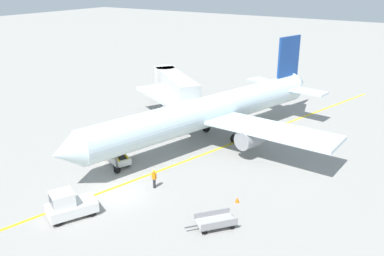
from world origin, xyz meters
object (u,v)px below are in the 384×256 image
Objects in this scene: belt_loader_forward_hold at (116,154)px; ground_crew_marshaller at (154,178)px; pushback_tug at (69,205)px; baggage_cart_loaded at (216,222)px; safety_cone_nose_left at (237,200)px; jet_bridge at (173,83)px; airliner at (211,111)px; baggage_tug_near_wing at (119,135)px; safety_cone_nose_right at (66,151)px.

ground_crew_marshaller is at bearing -17.86° from belt_loader_forward_hold.
pushback_tug reaches higher than ground_crew_marshaller.
baggage_cart_loaded is 7.82× the size of safety_cone_nose_left.
jet_bridge is 2.29× the size of belt_loader_forward_hold.
pushback_tug is (-0.91, -19.13, -2.42)m from airliner.
baggage_cart_loaded is (16.83, -8.06, -0.46)m from baggage_tug_near_wing.
ground_crew_marshaller is (2.50, 7.12, -0.08)m from pushback_tug.
baggage_tug_near_wing is (-7.84, -6.19, -2.49)m from airliner.
baggage_cart_loaded is 19.91m from safety_cone_nose_right.
baggage_tug_near_wing is at bearing 154.42° from baggage_cart_loaded.
belt_loader_forward_hold is (-4.82, -9.94, -2.64)m from airliner.
baggage_tug_near_wing is (2.39, -13.42, -2.62)m from jet_bridge.
airliner is at bearing 130.27° from safety_cone_nose_left.
pushback_tug is at bearing -66.93° from belt_loader_forward_hold.
airliner is 19.31m from pushback_tug.
belt_loader_forward_hold is 6.01m from safety_cone_nose_right.
airliner is at bearing 64.14° from belt_loader_forward_hold.
belt_loader_forward_hold reaches higher than ground_crew_marshaller.
ground_crew_marshaller is 3.86× the size of safety_cone_nose_right.
pushback_tug is 14.68m from baggage_tug_near_wing.
belt_loader_forward_hold reaches higher than pushback_tug.
jet_bridge is 18.69m from safety_cone_nose_right.
pushback_tug is (9.33, -26.36, -2.55)m from jet_bridge.
safety_cone_nose_left is (8.67, -10.24, -3.20)m from airliner.
baggage_cart_loaded is at bearing -25.58° from baggage_tug_near_wing.
baggage_tug_near_wing reaches higher than ground_crew_marshaller.
jet_bridge is 4.32× the size of baggage_tug_near_wing.
baggage_cart_loaded is 7.74m from ground_crew_marshaller.
safety_cone_nose_left is at bearing -49.73° from airliner.
safety_cone_nose_right is (-9.77, 7.98, -0.77)m from pushback_tug.
baggage_tug_near_wing is at bearing 60.26° from safety_cone_nose_right.
belt_loader_forward_hold reaches higher than safety_cone_nose_left.
safety_cone_nose_left is 19.37m from safety_cone_nose_right.
safety_cone_nose_left is 1.00× the size of safety_cone_nose_right.
jet_bridge is at bearing 131.83° from baggage_cart_loaded.
airliner is 6.85× the size of belt_loader_forward_hold.
safety_cone_nose_left is at bearing -1.25° from belt_loader_forward_hold.
pushback_tug is 0.80× the size of belt_loader_forward_hold.
airliner is 20.51× the size of ground_crew_marshaller.
pushback_tug reaches higher than baggage_tug_near_wing.
airliner reaches higher than safety_cone_nose_left.
jet_bridge is 3.39× the size of baggage_cart_loaded.
baggage_tug_near_wing is at bearing 128.85° from belt_loader_forward_hold.
ground_crew_marshaller reaches higher than safety_cone_nose_left.
pushback_tug is 9.99m from belt_loader_forward_hold.
baggage_tug_near_wing is at bearing -141.71° from airliner.
airliner is at bearing 122.25° from baggage_cart_loaded.
baggage_tug_near_wing is 17.02m from safety_cone_nose_left.
ground_crew_marshaller is 7.33m from safety_cone_nose_left.
pushback_tug is at bearing -61.81° from baggage_tug_near_wing.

